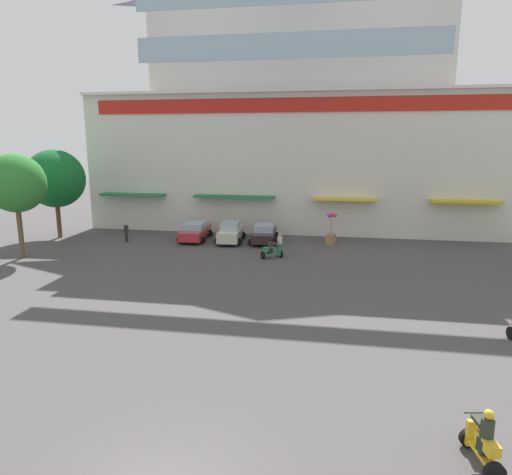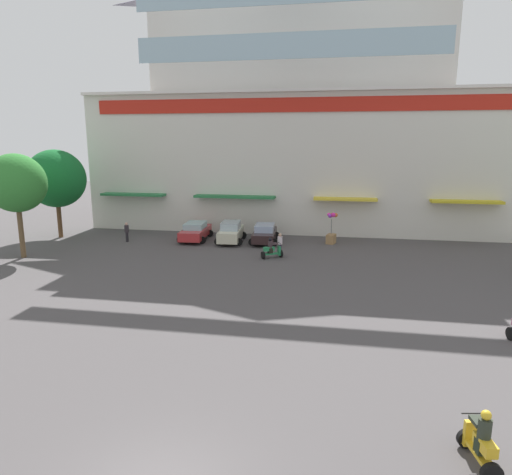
{
  "view_description": "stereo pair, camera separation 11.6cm",
  "coord_description": "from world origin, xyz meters",
  "px_view_note": "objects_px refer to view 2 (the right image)",
  "views": [
    {
      "loc": [
        3.72,
        -8.34,
        7.91
      ],
      "look_at": [
        -1.15,
        19.47,
        1.94
      ],
      "focal_mm": 31.94,
      "sensor_mm": 36.0,
      "label": 1
    },
    {
      "loc": [
        3.83,
        -8.32,
        7.91
      ],
      "look_at": [
        -1.15,
        19.47,
        1.94
      ],
      "focal_mm": 31.94,
      "sensor_mm": 36.0,
      "label": 2
    }
  ],
  "objects_px": {
    "scooter_rider_6": "(272,250)",
    "plaza_tree_2": "(16,183)",
    "pedestrian_1": "(127,231)",
    "balloon_vendor_cart": "(331,232)",
    "parked_car_0": "(195,231)",
    "plaza_tree_0": "(56,179)",
    "parked_car_2": "(265,233)",
    "pedestrian_0": "(280,243)",
    "parked_car_1": "(231,232)",
    "scooter_rider_3": "(481,442)"
  },
  "relations": [
    {
      "from": "parked_car_0",
      "to": "pedestrian_1",
      "type": "bearing_deg",
      "value": -162.45
    },
    {
      "from": "plaza_tree_0",
      "to": "scooter_rider_6",
      "type": "xyz_separation_m",
      "value": [
        18.5,
        -3.83,
        -4.31
      ]
    },
    {
      "from": "pedestrian_0",
      "to": "parked_car_1",
      "type": "bearing_deg",
      "value": 140.18
    },
    {
      "from": "scooter_rider_6",
      "to": "pedestrian_1",
      "type": "height_order",
      "value": "pedestrian_1"
    },
    {
      "from": "plaza_tree_2",
      "to": "scooter_rider_6",
      "type": "distance_m",
      "value": 17.85
    },
    {
      "from": "parked_car_1",
      "to": "pedestrian_1",
      "type": "xyz_separation_m",
      "value": [
        -8.24,
        -1.38,
        0.08
      ]
    },
    {
      "from": "parked_car_0",
      "to": "plaza_tree_0",
      "type": "bearing_deg",
      "value": -175.2
    },
    {
      "from": "plaza_tree_0",
      "to": "pedestrian_0",
      "type": "relative_size",
      "value": 4.52
    },
    {
      "from": "plaza_tree_2",
      "to": "parked_car_0",
      "type": "bearing_deg",
      "value": 37.19
    },
    {
      "from": "plaza_tree_0",
      "to": "balloon_vendor_cart",
      "type": "height_order",
      "value": "plaza_tree_0"
    },
    {
      "from": "plaza_tree_2",
      "to": "pedestrian_1",
      "type": "distance_m",
      "value": 8.79
    },
    {
      "from": "pedestrian_0",
      "to": "pedestrian_1",
      "type": "distance_m",
      "value": 12.87
    },
    {
      "from": "balloon_vendor_cart",
      "to": "plaza_tree_2",
      "type": "bearing_deg",
      "value": -158.7
    },
    {
      "from": "plaza_tree_2",
      "to": "pedestrian_1",
      "type": "relative_size",
      "value": 4.52
    },
    {
      "from": "scooter_rider_3",
      "to": "pedestrian_0",
      "type": "relative_size",
      "value": 0.98
    },
    {
      "from": "plaza_tree_0",
      "to": "parked_car_2",
      "type": "relative_size",
      "value": 1.68
    },
    {
      "from": "balloon_vendor_cart",
      "to": "parked_car_0",
      "type": "bearing_deg",
      "value": -177.05
    },
    {
      "from": "parked_car_2",
      "to": "balloon_vendor_cart",
      "type": "xyz_separation_m",
      "value": [
        5.24,
        0.48,
        0.2
      ]
    },
    {
      "from": "plaza_tree_2",
      "to": "parked_car_0",
      "type": "distance_m",
      "value": 13.36
    },
    {
      "from": "parked_car_1",
      "to": "parked_car_2",
      "type": "height_order",
      "value": "parked_car_1"
    },
    {
      "from": "pedestrian_0",
      "to": "pedestrian_1",
      "type": "bearing_deg",
      "value": 169.69
    },
    {
      "from": "plaza_tree_0",
      "to": "pedestrian_1",
      "type": "distance_m",
      "value": 7.51
    },
    {
      "from": "plaza_tree_2",
      "to": "scooter_rider_3",
      "type": "relative_size",
      "value": 4.52
    },
    {
      "from": "parked_car_1",
      "to": "balloon_vendor_cart",
      "type": "bearing_deg",
      "value": 5.97
    },
    {
      "from": "pedestrian_1",
      "to": "plaza_tree_2",
      "type": "bearing_deg",
      "value": -129.0
    },
    {
      "from": "plaza_tree_0",
      "to": "pedestrian_1",
      "type": "height_order",
      "value": "plaza_tree_0"
    },
    {
      "from": "scooter_rider_3",
      "to": "pedestrian_0",
      "type": "xyz_separation_m",
      "value": [
        -7.56,
        20.31,
        0.27
      ]
    },
    {
      "from": "parked_car_1",
      "to": "parked_car_0",
      "type": "bearing_deg",
      "value": 175.03
    },
    {
      "from": "plaza_tree_0",
      "to": "balloon_vendor_cart",
      "type": "distance_m",
      "value": 22.88
    },
    {
      "from": "plaza_tree_2",
      "to": "pedestrian_0",
      "type": "bearing_deg",
      "value": 11.86
    },
    {
      "from": "scooter_rider_3",
      "to": "pedestrian_1",
      "type": "xyz_separation_m",
      "value": [
        -20.23,
        22.61,
        0.24
      ]
    },
    {
      "from": "pedestrian_0",
      "to": "scooter_rider_6",
      "type": "bearing_deg",
      "value": -118.94
    },
    {
      "from": "parked_car_2",
      "to": "balloon_vendor_cart",
      "type": "height_order",
      "value": "balloon_vendor_cart"
    },
    {
      "from": "scooter_rider_3",
      "to": "pedestrian_0",
      "type": "bearing_deg",
      "value": 110.43
    },
    {
      "from": "parked_car_1",
      "to": "parked_car_2",
      "type": "bearing_deg",
      "value": 7.38
    },
    {
      "from": "parked_car_0",
      "to": "scooter_rider_3",
      "type": "bearing_deg",
      "value": -58.23
    },
    {
      "from": "plaza_tree_0",
      "to": "balloon_vendor_cart",
      "type": "bearing_deg",
      "value": 3.9
    },
    {
      "from": "plaza_tree_2",
      "to": "pedestrian_0",
      "type": "height_order",
      "value": "plaza_tree_2"
    },
    {
      "from": "parked_car_0",
      "to": "balloon_vendor_cart",
      "type": "distance_m",
      "value": 10.98
    },
    {
      "from": "parked_car_1",
      "to": "scooter_rider_3",
      "type": "distance_m",
      "value": 26.82
    },
    {
      "from": "plaza_tree_2",
      "to": "parked_car_1",
      "type": "bearing_deg",
      "value": 29.36
    },
    {
      "from": "scooter_rider_6",
      "to": "plaza_tree_2",
      "type": "bearing_deg",
      "value": -170.58
    },
    {
      "from": "parked_car_0",
      "to": "pedestrian_0",
      "type": "bearing_deg",
      "value": -27.92
    },
    {
      "from": "parked_car_0",
      "to": "balloon_vendor_cart",
      "type": "bearing_deg",
      "value": 2.95
    },
    {
      "from": "parked_car_1",
      "to": "scooter_rider_6",
      "type": "relative_size",
      "value": 2.82
    },
    {
      "from": "plaza_tree_2",
      "to": "parked_car_2",
      "type": "height_order",
      "value": "plaza_tree_2"
    },
    {
      "from": "plaza_tree_2",
      "to": "pedestrian_0",
      "type": "xyz_separation_m",
      "value": [
        17.51,
        3.67,
        -4.22
      ]
    },
    {
      "from": "parked_car_2",
      "to": "pedestrian_1",
      "type": "xyz_separation_m",
      "value": [
        -10.93,
        -1.73,
        0.16
      ]
    },
    {
      "from": "plaza_tree_0",
      "to": "scooter_rider_6",
      "type": "bearing_deg",
      "value": -11.7
    },
    {
      "from": "parked_car_1",
      "to": "scooter_rider_3",
      "type": "relative_size",
      "value": 2.73
    }
  ]
}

